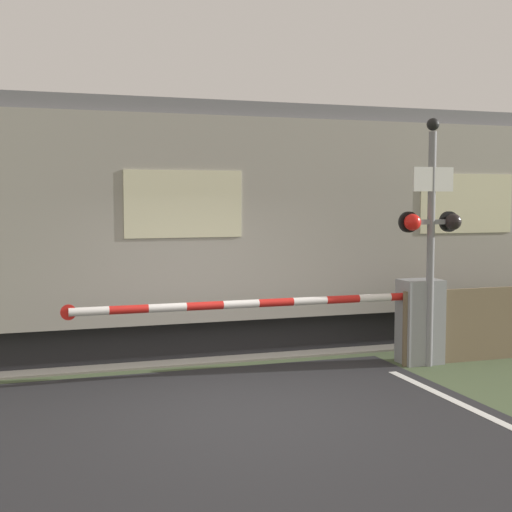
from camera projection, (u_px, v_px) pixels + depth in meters
ground_plane at (244, 410)px, 8.23m from camera, size 80.00×80.00×0.00m
track_bed at (175, 343)px, 11.92m from camera, size 36.00×3.20×0.13m
train at (421, 223)px, 13.19m from camera, size 17.38×2.87×3.90m
crossing_barrier at (396, 318)px, 10.41m from camera, size 5.44×0.44×1.25m
signal_post at (431, 226)px, 10.22m from camera, size 0.96×0.26×3.58m
roadside_fence at (511, 322)px, 10.88m from camera, size 3.70×0.06×1.10m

